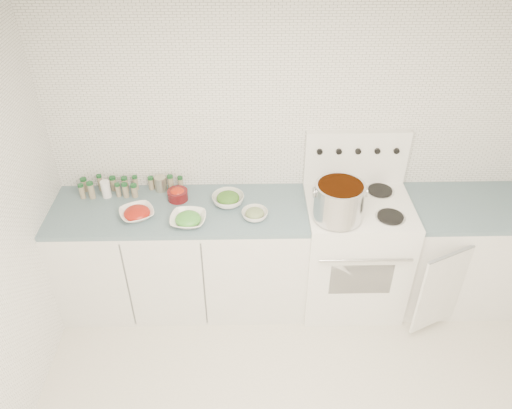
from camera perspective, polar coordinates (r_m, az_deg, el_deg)
name	(u,v)px	position (r m, az deg, el deg)	size (l,w,h in m)	color
room_walls	(320,247)	(2.28, 7.36, -4.79)	(3.54, 3.04, 2.52)	white
counter_left	(184,255)	(3.91, -8.25, -5.79)	(1.85, 0.62, 0.90)	white
stove	(353,249)	(3.93, 11.00, -5.02)	(0.76, 0.70, 1.36)	white
counter_right	(457,252)	(4.20, 22.01, -5.07)	(0.89, 0.80, 0.90)	white
stock_pot	(339,200)	(3.40, 9.47, 0.51)	(0.36, 0.34, 0.26)	silver
bowl_tomato	(137,213)	(3.59, -13.46, -0.97)	(0.31, 0.31, 0.08)	white
bowl_snowpea	(188,219)	(3.46, -7.76, -1.68)	(0.26, 0.26, 0.08)	white
bowl_broccoli	(228,199)	(3.61, -3.21, 0.63)	(0.25, 0.25, 0.09)	white
bowl_zucchini	(255,214)	(3.48, -0.14, -1.10)	(0.21, 0.21, 0.07)	white
bowl_pepper	(178,194)	(3.70, -8.94, 1.18)	(0.15, 0.15, 0.09)	#500D10
salt_canister	(106,189)	(3.84, -16.78, 1.70)	(0.07, 0.07, 0.13)	white
tin_can	(161,184)	(3.82, -10.85, 2.34)	(0.09, 0.09, 0.11)	#A7A18D
spice_cluster	(122,186)	(3.85, -15.04, 2.07)	(0.76, 0.15, 0.14)	gray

